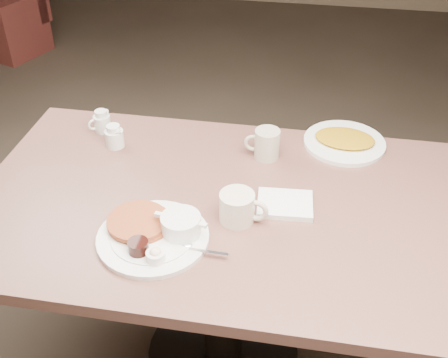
% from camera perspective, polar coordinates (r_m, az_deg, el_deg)
% --- Properties ---
extents(diner_table, '(1.50, 0.90, 0.75)m').
position_cam_1_polar(diner_table, '(1.75, -0.11, -6.69)').
color(diner_table, '#84564C').
rests_on(diner_table, ground).
extents(main_plate, '(0.39, 0.36, 0.07)m').
position_cam_1_polar(main_plate, '(1.52, -7.03, -5.43)').
color(main_plate, white).
rests_on(main_plate, diner_table).
extents(coffee_mug_near, '(0.15, 0.11, 0.09)m').
position_cam_1_polar(coffee_mug_near, '(1.55, 1.49, -2.92)').
color(coffee_mug_near, '#EFE3CF').
rests_on(coffee_mug_near, diner_table).
extents(napkin, '(0.17, 0.14, 0.02)m').
position_cam_1_polar(napkin, '(1.63, 6.32, -2.61)').
color(napkin, white).
rests_on(napkin, diner_table).
extents(coffee_mug_far, '(0.12, 0.09, 0.10)m').
position_cam_1_polar(coffee_mug_far, '(1.81, 4.38, 3.64)').
color(coffee_mug_far, beige).
rests_on(coffee_mug_far, diner_table).
extents(creamer_left, '(0.08, 0.08, 0.08)m').
position_cam_1_polar(creamer_left, '(2.00, -12.53, 5.79)').
color(creamer_left, white).
rests_on(creamer_left, diner_table).
extents(creamer_right, '(0.08, 0.08, 0.08)m').
position_cam_1_polar(creamer_right, '(1.91, -11.30, 4.32)').
color(creamer_right, white).
rests_on(creamer_right, diner_table).
extents(hash_plate, '(0.30, 0.30, 0.04)m').
position_cam_1_polar(hash_plate, '(1.93, 12.35, 3.85)').
color(hash_plate, white).
rests_on(hash_plate, diner_table).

